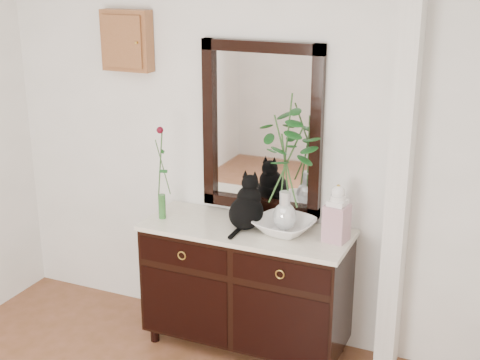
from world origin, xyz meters
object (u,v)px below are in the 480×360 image
at_px(cat, 246,202).
at_px(ginger_jar, 337,213).
at_px(lotus_bowl, 284,226).
at_px(sideboard, 246,282).

height_order(cat, ginger_jar, ginger_jar).
xyz_separation_m(lotus_bowl, ginger_jar, (0.33, 0.01, 0.14)).
bearing_deg(cat, ginger_jar, 1.80).
distance_m(cat, lotus_bowl, 0.28).
relative_size(lotus_bowl, ginger_jar, 1.01).
xyz_separation_m(cat, ginger_jar, (0.58, 0.03, 0.01)).
relative_size(cat, ginger_jar, 0.94).
distance_m(sideboard, ginger_jar, 0.80).
relative_size(sideboard, lotus_bowl, 3.67).
relative_size(cat, lotus_bowl, 0.94).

